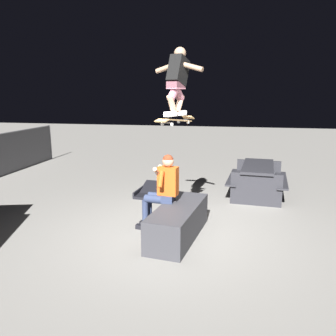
{
  "coord_description": "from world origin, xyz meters",
  "views": [
    {
      "loc": [
        -5.65,
        -1.03,
        2.42
      ],
      "look_at": [
        0.08,
        0.12,
        1.15
      ],
      "focal_mm": 37.07,
      "sensor_mm": 36.0,
      "label": 1
    }
  ],
  "objects_px": {
    "skater_airborne": "(177,78)",
    "person_sitting_on_ledge": "(162,188)",
    "kicker_ramp": "(154,193)",
    "ledge_box_main": "(178,222)",
    "picnic_table_back": "(258,175)",
    "skateboard": "(176,120)"
  },
  "relations": [
    {
      "from": "ledge_box_main",
      "to": "kicker_ramp",
      "type": "distance_m",
      "value": 2.58
    },
    {
      "from": "ledge_box_main",
      "to": "picnic_table_back",
      "type": "height_order",
      "value": "picnic_table_back"
    },
    {
      "from": "skateboard",
      "to": "skater_airborne",
      "type": "bearing_deg",
      "value": -19.41
    },
    {
      "from": "person_sitting_on_ledge",
      "to": "skater_airborne",
      "type": "bearing_deg",
      "value": -69.83
    },
    {
      "from": "kicker_ramp",
      "to": "ledge_box_main",
      "type": "bearing_deg",
      "value": -157.33
    },
    {
      "from": "picnic_table_back",
      "to": "ledge_box_main",
      "type": "bearing_deg",
      "value": 152.68
    },
    {
      "from": "person_sitting_on_ledge",
      "to": "kicker_ramp",
      "type": "height_order",
      "value": "person_sitting_on_ledge"
    },
    {
      "from": "picnic_table_back",
      "to": "skateboard",
      "type": "bearing_deg",
      "value": 148.15
    },
    {
      "from": "skater_airborne",
      "to": "kicker_ramp",
      "type": "distance_m",
      "value": 3.42
    },
    {
      "from": "person_sitting_on_ledge",
      "to": "picnic_table_back",
      "type": "distance_m",
      "value": 3.1
    },
    {
      "from": "kicker_ramp",
      "to": "skateboard",
      "type": "bearing_deg",
      "value": -156.93
    },
    {
      "from": "picnic_table_back",
      "to": "person_sitting_on_ledge",
      "type": "bearing_deg",
      "value": 144.89
    },
    {
      "from": "skater_airborne",
      "to": "kicker_ramp",
      "type": "bearing_deg",
      "value": 24.06
    },
    {
      "from": "skateboard",
      "to": "picnic_table_back",
      "type": "bearing_deg",
      "value": -31.85
    },
    {
      "from": "kicker_ramp",
      "to": "picnic_table_back",
      "type": "distance_m",
      "value": 2.5
    },
    {
      "from": "skateboard",
      "to": "kicker_ramp",
      "type": "relative_size",
      "value": 0.98
    },
    {
      "from": "skateboard",
      "to": "picnic_table_back",
      "type": "relative_size",
      "value": 0.57
    },
    {
      "from": "skater_airborne",
      "to": "person_sitting_on_ledge",
      "type": "bearing_deg",
      "value": 110.17
    },
    {
      "from": "skater_airborne",
      "to": "picnic_table_back",
      "type": "bearing_deg",
      "value": -32.09
    },
    {
      "from": "ledge_box_main",
      "to": "person_sitting_on_ledge",
      "type": "bearing_deg",
      "value": 52.52
    },
    {
      "from": "skateboard",
      "to": "ledge_box_main",
      "type": "bearing_deg",
      "value": -160.16
    },
    {
      "from": "ledge_box_main",
      "to": "picnic_table_back",
      "type": "relative_size",
      "value": 0.98
    }
  ]
}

